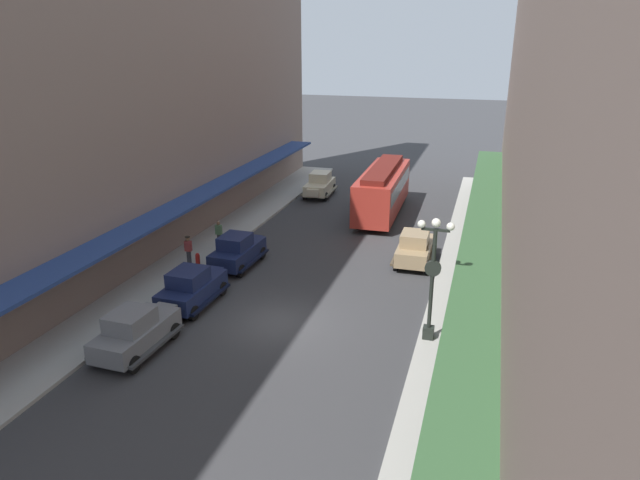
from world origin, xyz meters
The scene contains 16 objects.
ground_plane centered at (0.00, 0.00, 0.00)m, with size 200.00×200.00×0.00m, color #38383A.
sidewalk_left centered at (-7.50, 0.00, 0.07)m, with size 3.00×60.00×0.15m, color #A8A59E.
sidewalk_right centered at (7.50, 0.00, 0.07)m, with size 3.00×60.00×0.15m, color #A8A59E.
building_row_left centered at (-10.24, 0.00, 12.69)m, with size 4.30×60.00×25.39m.
building_row_right centered at (10.24, 0.00, 10.69)m, with size 4.30×60.00×21.38m.
parked_car_0 centered at (-4.61, -3.95, 0.94)m, with size 2.26×4.30×1.84m.
parked_car_1 centered at (-4.54, 5.48, 0.94)m, with size 2.24×4.30×1.84m.
parked_car_2 centered at (-4.54, 0.44, 0.94)m, with size 2.22×4.29×1.84m.
parked_car_3 centered at (-4.51, 20.82, 0.94)m, with size 2.31×4.32×1.84m.
parked_car_4 centered at (4.63, 8.72, 0.94)m, with size 2.19×4.28×1.84m.
streetcar centered at (1.16, 17.20, 1.90)m, with size 2.73×9.66×3.46m.
lamp_post_with_clock centered at (6.40, 0.24, 2.99)m, with size 1.42×0.44×5.16m.
fire_hydrant centered at (-6.35, 4.34, 0.56)m, with size 0.24×0.24×0.82m.
pedestrian_0 centered at (-6.58, 7.39, 0.99)m, with size 0.36×0.24×1.64m.
pedestrian_1 centered at (-6.91, 4.42, 1.01)m, with size 0.36×0.28×1.67m.
pedestrian_2 centered at (7.53, 16.55, 1.01)m, with size 0.36×0.28×1.67m.
Camera 1 is at (8.16, -20.93, 11.85)m, focal length 32.00 mm.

